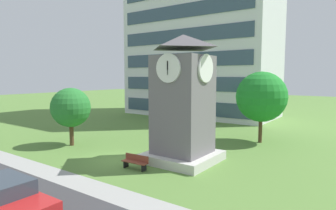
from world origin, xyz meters
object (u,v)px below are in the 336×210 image
at_px(park_bench, 135,162).
at_px(parked_car_red, 6,199).
at_px(clock_tower, 183,107).
at_px(tree_near_tower, 71,108).
at_px(tree_by_building, 261,97).

relative_size(park_bench, parked_car_red, 0.38).
xyz_separation_m(park_bench, parked_car_red, (0.15, -7.93, 0.40)).
bearing_deg(clock_tower, parked_car_red, -96.94).
xyz_separation_m(clock_tower, tree_near_tower, (-10.09, -1.58, -0.56)).
distance_m(park_bench, parked_car_red, 7.94).
xyz_separation_m(clock_tower, parked_car_red, (-1.35, -11.10, -2.90)).
relative_size(park_bench, tree_by_building, 0.29).
xyz_separation_m(tree_near_tower, parked_car_red, (8.73, -9.51, -2.34)).
bearing_deg(park_bench, clock_tower, 64.63).
relative_size(tree_near_tower, parked_car_red, 1.01).
bearing_deg(parked_car_red, tree_near_tower, 132.56).
xyz_separation_m(clock_tower, park_bench, (-1.50, -3.16, -3.30)).
distance_m(clock_tower, tree_near_tower, 10.22).
height_order(tree_by_building, parked_car_red, tree_by_building).
bearing_deg(parked_car_red, park_bench, 91.07).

